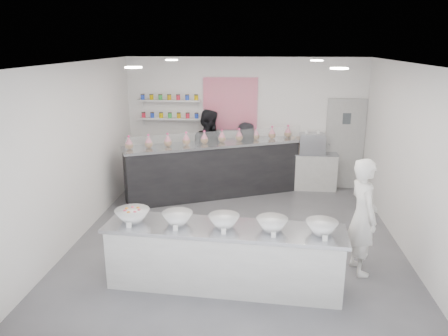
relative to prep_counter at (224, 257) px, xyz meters
The scene contains 26 objects.
floor 1.66m from the prep_counter, 86.86° to the left, with size 6.00×6.00×0.00m, color #515156.
ceiling 3.01m from the prep_counter, 86.86° to the left, with size 6.00×6.00×0.00m, color white.
back_wall 4.71m from the prep_counter, 88.91° to the left, with size 5.50×5.50×0.00m, color white.
left_wall 3.28m from the prep_counter, 149.09° to the left, with size 6.00×6.00×0.00m, color white.
right_wall 3.42m from the prep_counter, 29.33° to the left, with size 6.00×6.00×0.00m, color white.
back_door 5.19m from the prep_counter, 62.39° to the left, with size 0.88×0.04×2.10m, color #9F9F9C.
pattern_panel 4.82m from the prep_counter, 93.29° to the left, with size 1.25×0.03×1.20m, color #E40344.
jar_shelf_lower 4.93m from the prep_counter, 110.30° to the left, with size 1.45×0.22×0.04m, color silver.
jar_shelf_upper 5.04m from the prep_counter, 110.30° to the left, with size 1.45×0.22×0.04m, color silver.
preserve_jars 4.98m from the prep_counter, 110.38° to the left, with size 1.45×0.10×0.56m, color red, non-canonical shape.
downlight_0 2.91m from the prep_counter, 155.64° to the left, with size 0.24×0.24×0.02m, color white.
downlight_1 3.00m from the prep_counter, 21.78° to the left, with size 0.24×0.24×0.02m, color white.
downlight_2 4.28m from the prep_counter, 112.34° to the left, with size 0.24×0.24×0.02m, color white.
downlight_3 4.34m from the prep_counter, 65.03° to the left, with size 0.24×0.24×0.02m, color white.
prep_counter is the anchor object (origin of this frame).
back_bar 3.78m from the prep_counter, 98.63° to the left, with size 3.89×0.71×1.21m, color black.
sneeze_guard 3.58m from the prep_counter, 97.13° to the left, with size 3.84×0.02×0.33m, color white.
espresso_ledge 4.67m from the prep_counter, 69.48° to the left, with size 1.17×0.37×0.87m, color #B5B5B0.
espresso_machine 4.71m from the prep_counter, 69.65° to the left, with size 0.57×0.40×0.44m, color #93969E.
cup_stacks 4.59m from the prep_counter, 74.08° to the left, with size 0.24×0.24×0.37m, color gray, non-canonical shape.
prep_bowls 0.53m from the prep_counter, 135.00° to the left, with size 3.02×0.52×0.17m, color white, non-canonical shape.
label_cards 0.72m from the prep_counter, 86.00° to the right, with size 2.66×0.04×0.07m, color white, non-canonical shape.
cookie_bags 3.89m from the prep_counter, 98.63° to the left, with size 3.77×0.17×0.29m, color pink, non-canonical shape.
woman_prep 2.11m from the prep_counter, 16.90° to the left, with size 0.64×0.42×1.75m, color white.
staff_left 4.29m from the prep_counter, 100.10° to the left, with size 0.91×0.71×1.87m, color black.
staff_right 4.17m from the prep_counter, 88.27° to the left, with size 0.78×0.51×1.60m, color black.
Camera 1 is at (0.40, -7.05, 3.32)m, focal length 35.00 mm.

